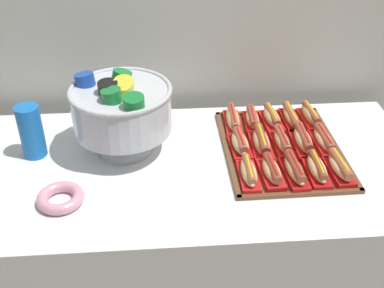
{
  "coord_description": "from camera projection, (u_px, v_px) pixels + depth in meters",
  "views": [
    {
      "loc": [
        -0.09,
        -1.32,
        1.75
      ],
      "look_at": [
        0.01,
        0.05,
        0.83
      ],
      "focal_mm": 45.14,
      "sensor_mm": 36.0,
      "label": 1
    }
  ],
  "objects": [
    {
      "name": "hot_dog_7",
      "position": [
        282.0,
        142.0,
        1.69
      ],
      "size": [
        0.06,
        0.17,
        0.06
      ],
      "color": "#B21414",
      "rests_on": "serving_tray"
    },
    {
      "name": "hot_dog_2",
      "position": [
        295.0,
        170.0,
        1.56
      ],
      "size": [
        0.07,
        0.18,
        0.06
      ],
      "color": "#B21414",
      "rests_on": "serving_tray"
    },
    {
      "name": "punch_bowl",
      "position": [
        121.0,
        108.0,
        1.62
      ],
      "size": [
        0.35,
        0.35,
        0.29
      ],
      "color": "silver",
      "rests_on": "buffet_table"
    },
    {
      "name": "hot_dog_6",
      "position": [
        261.0,
        142.0,
        1.69
      ],
      "size": [
        0.07,
        0.18,
        0.06
      ],
      "color": "red",
      "rests_on": "serving_tray"
    },
    {
      "name": "buffet_table",
      "position": [
        189.0,
        242.0,
        1.85
      ],
      "size": [
        1.62,
        0.77,
        0.78
      ],
      "color": "white",
      "rests_on": "ground_plane"
    },
    {
      "name": "hot_dog_10",
      "position": [
        233.0,
        120.0,
        1.82
      ],
      "size": [
        0.06,
        0.18,
        0.06
      ],
      "color": "red",
      "rests_on": "serving_tray"
    },
    {
      "name": "hot_dog_3",
      "position": [
        317.0,
        169.0,
        1.56
      ],
      "size": [
        0.07,
        0.17,
        0.06
      ],
      "color": "#B21414",
      "rests_on": "serving_tray"
    },
    {
      "name": "hot_dog_12",
      "position": [
        272.0,
        118.0,
        1.83
      ],
      "size": [
        0.08,
        0.16,
        0.06
      ],
      "color": "red",
      "rests_on": "serving_tray"
    },
    {
      "name": "hot_dog_11",
      "position": [
        252.0,
        119.0,
        1.83
      ],
      "size": [
        0.07,
        0.16,
        0.06
      ],
      "color": "#B21414",
      "rests_on": "serving_tray"
    },
    {
      "name": "hot_dog_13",
      "position": [
        291.0,
        117.0,
        1.84
      ],
      "size": [
        0.06,
        0.18,
        0.06
      ],
      "color": "#B21414",
      "rests_on": "serving_tray"
    },
    {
      "name": "hot_dog_5",
      "position": [
        240.0,
        144.0,
        1.68
      ],
      "size": [
        0.07,
        0.16,
        0.06
      ],
      "color": "#B21414",
      "rests_on": "serving_tray"
    },
    {
      "name": "hot_dog_9",
      "position": [
        324.0,
        140.0,
        1.71
      ],
      "size": [
        0.07,
        0.18,
        0.06
      ],
      "color": "red",
      "rests_on": "serving_tray"
    },
    {
      "name": "hot_dog_1",
      "position": [
        272.0,
        171.0,
        1.55
      ],
      "size": [
        0.07,
        0.16,
        0.06
      ],
      "color": "red",
      "rests_on": "serving_tray"
    },
    {
      "name": "hot_dog_0",
      "position": [
        249.0,
        173.0,
        1.55
      ],
      "size": [
        0.06,
        0.17,
        0.06
      ],
      "color": "red",
      "rests_on": "serving_tray"
    },
    {
      "name": "serving_tray",
      "position": [
        281.0,
        149.0,
        1.71
      ],
      "size": [
        0.41,
        0.53,
        0.01
      ],
      "color": "brown",
      "rests_on": "buffet_table"
    },
    {
      "name": "hot_dog_8",
      "position": [
        303.0,
        140.0,
        1.7
      ],
      "size": [
        0.07,
        0.18,
        0.06
      ],
      "color": "red",
      "rests_on": "serving_tray"
    },
    {
      "name": "donut",
      "position": [
        60.0,
        198.0,
        1.47
      ],
      "size": [
        0.14,
        0.14,
        0.03
      ],
      "color": "pink",
      "rests_on": "buffet_table"
    },
    {
      "name": "hot_dog_4",
      "position": [
        340.0,
        167.0,
        1.57
      ],
      "size": [
        0.07,
        0.16,
        0.06
      ],
      "color": "#B21414",
      "rests_on": "serving_tray"
    },
    {
      "name": "hot_dog_14",
      "position": [
        310.0,
        116.0,
        1.84
      ],
      "size": [
        0.07,
        0.17,
        0.06
      ],
      "color": "red",
      "rests_on": "serving_tray"
    },
    {
      "name": "cup_stack",
      "position": [
        31.0,
        131.0,
        1.64
      ],
      "size": [
        0.08,
        0.08,
        0.19
      ],
      "color": "blue",
      "rests_on": "buffet_table"
    }
  ]
}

